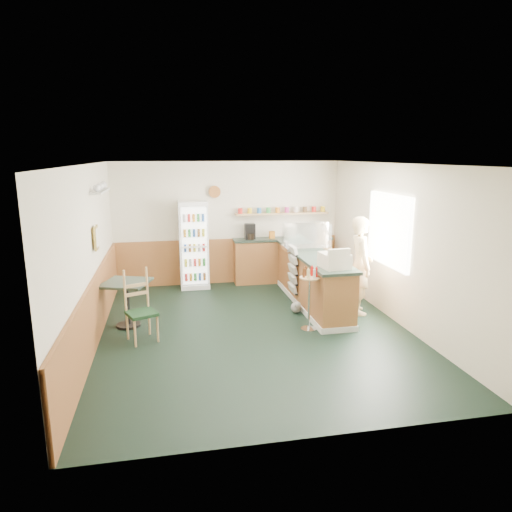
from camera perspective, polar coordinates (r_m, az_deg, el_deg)
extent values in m
plane|color=black|center=(7.64, -0.28, -9.24)|extent=(6.00, 6.00, 0.00)
cube|color=beige|center=(10.18, -3.48, 4.14)|extent=(5.00, 0.02, 2.70)
cube|color=beige|center=(7.22, -20.24, -0.12)|extent=(0.02, 6.00, 2.70)
cube|color=beige|center=(8.10, 17.45, 1.38)|extent=(0.02, 6.00, 2.70)
cube|color=white|center=(7.10, -0.30, 11.52)|extent=(5.00, 6.00, 0.02)
cube|color=olive|center=(10.30, -3.39, -0.58)|extent=(4.98, 0.05, 1.00)
cube|color=olive|center=(7.44, -19.44, -6.51)|extent=(0.05, 5.98, 1.00)
cube|color=white|center=(8.30, 16.26, 3.13)|extent=(0.06, 1.45, 1.25)
cube|color=gold|center=(7.66, -19.35, 2.16)|extent=(0.03, 0.32, 0.38)
cube|color=silver|center=(8.06, -18.87, 7.71)|extent=(0.18, 1.20, 0.03)
cylinder|color=#985826|center=(9.99, -5.20, 7.99)|extent=(0.26, 0.04, 0.26)
cube|color=olive|center=(8.80, 7.07, -3.11)|extent=(0.60, 2.95, 0.95)
cube|color=silver|center=(8.93, 6.99, -5.73)|extent=(0.64, 2.97, 0.10)
cube|color=#2C3C31|center=(8.68, 7.16, 0.14)|extent=(0.68, 3.01, 0.05)
cube|color=olive|center=(10.37, 3.33, -0.63)|extent=(2.20, 0.38, 0.95)
cube|color=#2C3C31|center=(10.26, 3.36, 2.14)|extent=(2.24, 0.42, 0.05)
cube|color=tan|center=(10.25, 3.29, 5.33)|extent=(2.10, 0.22, 0.04)
cube|color=black|center=(10.07, -0.76, 3.09)|extent=(0.22, 0.18, 0.34)
cylinder|color=#B2664C|center=(10.05, -1.98, 5.66)|extent=(0.10, 0.10, 0.12)
cylinder|color=#B2664C|center=(10.08, -0.79, 5.69)|extent=(0.10, 0.10, 0.12)
cylinder|color=#B2664C|center=(10.12, 0.39, 5.71)|extent=(0.10, 0.10, 0.12)
cylinder|color=#B2664C|center=(10.17, 1.56, 5.74)|extent=(0.10, 0.10, 0.12)
cylinder|color=#B2664C|center=(10.22, 2.72, 5.76)|extent=(0.10, 0.10, 0.12)
cylinder|color=#B2664C|center=(10.27, 3.87, 5.78)|extent=(0.10, 0.10, 0.12)
cylinder|color=#B2664C|center=(10.32, 5.01, 5.80)|extent=(0.10, 0.10, 0.12)
cylinder|color=#B2664C|center=(10.38, 6.14, 5.82)|extent=(0.10, 0.10, 0.12)
cylinder|color=#B2664C|center=(10.45, 7.25, 5.83)|extent=(0.10, 0.10, 0.12)
cylinder|color=#B2664C|center=(10.52, 8.35, 5.84)|extent=(0.10, 0.10, 0.12)
cube|color=white|center=(9.95, -7.79, 1.42)|extent=(0.62, 0.44, 1.87)
cube|color=white|center=(9.72, -7.71, 1.22)|extent=(0.52, 0.02, 1.65)
cube|color=silver|center=(9.65, -7.69, 1.14)|extent=(0.56, 0.02, 1.71)
cube|color=silver|center=(9.09, 6.28, 1.08)|extent=(0.90, 0.47, 0.06)
cube|color=silver|center=(9.04, 6.32, 2.68)|extent=(0.88, 0.45, 0.45)
cube|color=beige|center=(7.63, 9.78, -0.55)|extent=(0.47, 0.49, 0.25)
imported|color=tan|center=(8.42, 12.92, -1.16)|extent=(0.50, 0.64, 1.78)
cylinder|color=silver|center=(7.72, 6.59, -9.02)|extent=(0.26, 0.26, 0.02)
cylinder|color=silver|center=(7.57, 6.67, -5.93)|extent=(0.04, 0.04, 0.88)
cylinder|color=tan|center=(7.44, 6.76, -2.72)|extent=(0.34, 0.34, 0.02)
cylinder|color=red|center=(7.44, 7.55, -2.05)|extent=(0.05, 0.05, 0.15)
cylinder|color=red|center=(7.52, 7.01, -1.90)|extent=(0.05, 0.05, 0.15)
cylinder|color=red|center=(7.49, 6.24, -1.92)|extent=(0.05, 0.05, 0.15)
cylinder|color=red|center=(7.40, 6.00, -2.10)|extent=(0.05, 0.05, 0.15)
cylinder|color=red|center=(7.33, 6.54, -2.27)|extent=(0.05, 0.05, 0.15)
cylinder|color=red|center=(7.35, 7.32, -2.24)|extent=(0.05, 0.05, 0.15)
cube|color=black|center=(8.89, 4.68, -4.41)|extent=(0.05, 0.46, 0.03)
cube|color=beige|center=(8.86, 4.57, -3.99)|extent=(0.09, 0.42, 0.16)
cube|color=black|center=(8.83, 4.70, -3.24)|extent=(0.05, 0.46, 0.03)
cube|color=beige|center=(8.81, 4.59, -2.81)|extent=(0.09, 0.42, 0.16)
cube|color=black|center=(8.78, 4.73, -2.06)|extent=(0.05, 0.46, 0.03)
cube|color=beige|center=(8.76, 4.61, -1.62)|extent=(0.09, 0.42, 0.16)
cube|color=black|center=(8.74, 4.75, -0.86)|extent=(0.05, 0.46, 0.03)
cube|color=beige|center=(8.72, 4.63, -0.42)|extent=(0.09, 0.42, 0.16)
cube|color=black|center=(8.70, 4.77, 0.35)|extent=(0.05, 0.46, 0.03)
cube|color=beige|center=(8.68, 4.65, 0.79)|extent=(0.09, 0.42, 0.16)
cylinder|color=black|center=(8.10, -15.65, -8.29)|extent=(0.40, 0.40, 0.04)
cylinder|color=black|center=(7.98, -15.80, -5.84)|extent=(0.08, 0.08, 0.71)
cube|color=#2C3C31|center=(7.87, -15.96, -3.25)|extent=(0.90, 0.90, 0.04)
cube|color=black|center=(7.30, -14.11, -6.97)|extent=(0.54, 0.54, 0.05)
cylinder|color=tan|center=(7.22, -15.50, -9.19)|extent=(0.04, 0.04, 0.44)
cylinder|color=tan|center=(7.20, -12.64, -9.10)|extent=(0.04, 0.04, 0.44)
cylinder|color=tan|center=(7.56, -15.31, -8.20)|extent=(0.04, 0.04, 0.44)
cylinder|color=tan|center=(7.54, -12.58, -8.11)|extent=(0.04, 0.04, 0.44)
cube|color=tan|center=(7.38, -14.18, -4.02)|extent=(0.36, 0.18, 0.67)
sphere|color=gray|center=(8.44, 5.04, -6.42)|extent=(0.20, 0.20, 0.20)
sphere|color=gray|center=(8.33, 5.24, -6.11)|extent=(0.12, 0.12, 0.12)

